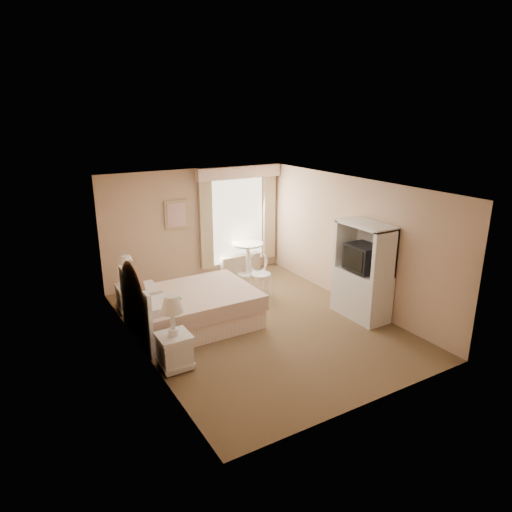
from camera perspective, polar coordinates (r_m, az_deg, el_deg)
room at (r=7.87m, az=0.39°, el=-0.27°), size 4.21×5.51×2.51m
window at (r=10.58m, az=-2.13°, el=4.92°), size 2.05×0.22×2.51m
framed_art at (r=9.98m, az=-9.93°, el=5.12°), size 0.52×0.04×0.62m
bed at (r=8.21m, az=-8.45°, el=-6.41°), size 2.13×1.66×1.47m
nightstand_near at (r=6.94m, az=-10.21°, el=-10.52°), size 0.47×0.47×1.14m
nightstand_far at (r=9.05m, az=-15.63°, el=-4.17°), size 0.45×0.45×1.09m
round_table at (r=10.62m, az=-1.04°, el=0.31°), size 0.72×0.72×0.76m
cafe_chair at (r=9.48m, az=0.47°, el=-1.83°), size 0.49×0.49×0.88m
armoire at (r=8.59m, az=13.17°, el=-2.76°), size 0.54×1.08×1.79m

